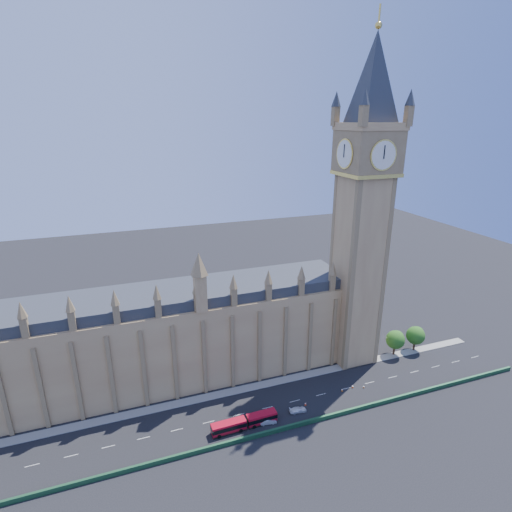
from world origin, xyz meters
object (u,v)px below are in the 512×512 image
object	(u,v)px
car_grey	(260,418)
car_silver	(268,421)
red_bus	(244,423)
car_white	(298,410)

from	to	relation	value
car_grey	car_silver	world-z (taller)	car_grey
red_bus	car_silver	size ratio (longest dim) A/B	3.91
red_bus	car_silver	world-z (taller)	red_bus
red_bus	car_white	xyz separation A→B (m)	(14.97, 0.67, -0.85)
car_grey	car_white	distance (m)	10.56
car_grey	car_silver	xyz separation A→B (m)	(1.59, -1.57, -0.03)
red_bus	car_white	world-z (taller)	red_bus
red_bus	car_white	bearing A→B (deg)	1.25
car_grey	car_white	world-z (taller)	car_grey
red_bus	car_grey	distance (m)	4.57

